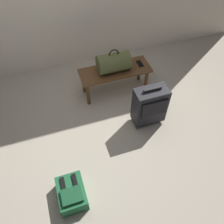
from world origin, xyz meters
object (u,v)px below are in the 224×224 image
object	(u,v)px
cell_phone	(140,64)
bench	(115,73)
duffel_bag_olive	(114,62)
backpack_green	(72,193)
suitcase_upright_charcoal	(150,105)

from	to	relation	value
cell_phone	bench	bearing A→B (deg)	-178.25
duffel_bag_olive	backpack_green	distance (m)	1.74
duffel_bag_olive	cell_phone	xyz separation A→B (m)	(0.40, 0.01, -0.13)
backpack_green	bench	bearing A→B (deg)	55.45
cell_phone	suitcase_upright_charcoal	size ratio (longest dim) A/B	0.23
bench	suitcase_upright_charcoal	size ratio (longest dim) A/B	1.63
suitcase_upright_charcoal	backpack_green	bearing A→B (deg)	-149.38
cell_phone	suitcase_upright_charcoal	world-z (taller)	suitcase_upright_charcoal
bench	backpack_green	xyz separation A→B (m)	(-0.96, -1.39, -0.25)
cell_phone	suitcase_upright_charcoal	distance (m)	0.72
backpack_green	suitcase_upright_charcoal	bearing A→B (deg)	30.62
suitcase_upright_charcoal	duffel_bag_olive	bearing A→B (deg)	109.81
duffel_bag_olive	suitcase_upright_charcoal	distance (m)	0.77
bench	suitcase_upright_charcoal	distance (m)	0.73
backpack_green	duffel_bag_olive	bearing A→B (deg)	56.06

